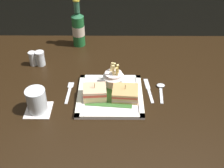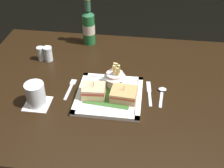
% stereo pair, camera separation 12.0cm
% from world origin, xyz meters
% --- Properties ---
extents(dining_table, '(1.30, 0.92, 0.75)m').
position_xyz_m(dining_table, '(0.00, 0.00, 0.63)').
color(dining_table, black).
rests_on(dining_table, ground_plane).
extents(square_plate, '(0.27, 0.27, 0.02)m').
position_xyz_m(square_plate, '(-0.01, -0.07, 0.76)').
color(square_plate, white).
rests_on(square_plate, dining_table).
extents(sandwich_half_left, '(0.10, 0.08, 0.07)m').
position_xyz_m(sandwich_half_left, '(-0.08, -0.09, 0.79)').
color(sandwich_half_left, '#D2B387').
rests_on(sandwich_half_left, square_plate).
extents(sandwich_half_right, '(0.11, 0.09, 0.07)m').
position_xyz_m(sandwich_half_right, '(0.05, -0.09, 0.78)').
color(sandwich_half_right, tan).
rests_on(sandwich_half_right, square_plate).
extents(fries_cup, '(0.09, 0.09, 0.11)m').
position_xyz_m(fries_cup, '(-0.00, 0.00, 0.80)').
color(fries_cup, white).
rests_on(fries_cup, square_plate).
extents(beer_bottle, '(0.06, 0.06, 0.25)m').
position_xyz_m(beer_bottle, '(-0.18, 0.36, 0.85)').
color(beer_bottle, '#206730').
rests_on(beer_bottle, dining_table).
extents(drink_coaster, '(0.10, 0.10, 0.00)m').
position_xyz_m(drink_coaster, '(-0.29, -0.16, 0.75)').
color(drink_coaster, white).
rests_on(drink_coaster, dining_table).
extents(water_glass, '(0.08, 0.08, 0.10)m').
position_xyz_m(water_glass, '(-0.29, -0.16, 0.80)').
color(water_glass, silver).
rests_on(water_glass, dining_table).
extents(fork, '(0.03, 0.14, 0.00)m').
position_xyz_m(fork, '(-0.19, -0.04, 0.75)').
color(fork, silver).
rests_on(fork, dining_table).
extents(knife, '(0.03, 0.16, 0.00)m').
position_xyz_m(knife, '(0.15, -0.02, 0.75)').
color(knife, silver).
rests_on(knife, dining_table).
extents(spoon, '(0.03, 0.13, 0.01)m').
position_xyz_m(spoon, '(0.20, -0.02, 0.76)').
color(spoon, silver).
rests_on(spoon, dining_table).
extents(salt_shaker, '(0.04, 0.04, 0.07)m').
position_xyz_m(salt_shaker, '(-0.38, 0.17, 0.78)').
color(salt_shaker, silver).
rests_on(salt_shaker, dining_table).
extents(pepper_shaker, '(0.04, 0.04, 0.07)m').
position_xyz_m(pepper_shaker, '(-0.35, 0.17, 0.78)').
color(pepper_shaker, silver).
rests_on(pepper_shaker, dining_table).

